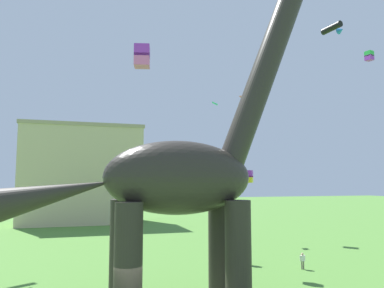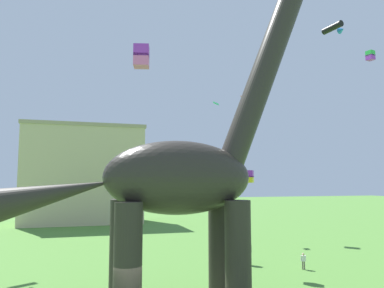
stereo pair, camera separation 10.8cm
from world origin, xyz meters
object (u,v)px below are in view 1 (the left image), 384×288
at_px(kite_high_right, 248,177).
at_px(kite_mid_center, 142,56).
at_px(dinosaur_sculpture, 177,178).
at_px(person_watching_child, 303,259).
at_px(kite_high_left, 215,104).
at_px(kite_near_high, 246,97).
at_px(person_photographer, 247,250).
at_px(kite_mid_right, 334,28).
at_px(kite_drifting, 369,56).

xyz_separation_m(kite_high_right, kite_mid_center, (-8.87, -9.21, 4.53)).
xyz_separation_m(dinosaur_sculpture, person_watching_child, (10.27, 5.84, -5.40)).
relative_size(kite_high_left, kite_mid_center, 1.30).
bearing_deg(kite_near_high, kite_mid_center, -122.89).
distance_m(kite_near_high, kite_mid_center, 30.45).
xyz_separation_m(kite_high_left, kite_high_right, (-3.53, -15.92, -8.60)).
xyz_separation_m(person_watching_child, person_photographer, (-2.99, 2.37, 0.33)).
bearing_deg(kite_near_high, person_watching_child, -103.09).
height_order(kite_high_left, kite_mid_center, kite_high_left).
distance_m(dinosaur_sculpture, kite_mid_right, 16.02).
xyz_separation_m(person_photographer, kite_mid_center, (-9.38, -10.69, 9.78)).
height_order(dinosaur_sculpture, kite_near_high, dinosaur_sculpture).
height_order(dinosaur_sculpture, person_watching_child, dinosaur_sculpture).
distance_m(dinosaur_sculpture, kite_near_high, 28.54).
bearing_deg(dinosaur_sculpture, kite_high_left, 90.50).
bearing_deg(person_photographer, kite_high_left, -24.17).
height_order(dinosaur_sculpture, kite_high_left, dinosaur_sculpture).
xyz_separation_m(kite_drifting, kite_near_high, (-1.29, 18.14, 0.94)).
bearing_deg(dinosaur_sculpture, kite_mid_right, 42.41).
xyz_separation_m(person_watching_child, kite_mid_right, (1.56, -2.12, 15.54)).
distance_m(kite_high_right, kite_near_high, 20.11).
height_order(kite_mid_right, kite_near_high, kite_mid_right).
distance_m(person_photographer, kite_high_left, 20.23).
bearing_deg(kite_high_right, dinosaur_sculpture, -135.14).
xyz_separation_m(kite_mid_right, kite_high_left, (-1.54, 18.93, -1.36)).
relative_size(kite_mid_right, kite_high_left, 1.43).
bearing_deg(kite_mid_center, kite_mid_right, 23.97).
bearing_deg(kite_high_right, person_watching_child, -14.22).
xyz_separation_m(person_photographer, kite_high_left, (3.02, 14.43, 13.85)).
xyz_separation_m(dinosaur_sculpture, kite_mid_right, (11.83, 3.72, 10.14)).
bearing_deg(dinosaur_sculpture, kite_high_right, 69.81).
height_order(kite_high_left, kite_drifting, kite_drifting).
distance_m(kite_mid_right, kite_near_high, 19.15).
relative_size(dinosaur_sculpture, person_watching_child, 15.40).
height_order(person_watching_child, kite_near_high, kite_near_high).
relative_size(person_watching_child, kite_high_left, 0.99).
distance_m(dinosaur_sculpture, kite_high_left, 26.38).
bearing_deg(kite_mid_right, kite_high_right, 149.30).
bearing_deg(kite_high_left, kite_near_high, 1.14).
xyz_separation_m(kite_drifting, kite_high_right, (-8.73, 2.15, -8.71)).
height_order(person_watching_child, kite_high_left, kite_high_left).
height_order(kite_mid_right, kite_mid_center, kite_mid_right).
bearing_deg(kite_near_high, kite_drifting, -85.92).
relative_size(kite_near_high, kite_mid_center, 1.93).
relative_size(person_photographer, kite_drifting, 2.41).
xyz_separation_m(kite_near_high, kite_mid_center, (-16.30, -25.20, -5.12)).
height_order(kite_mid_right, kite_drifting, kite_mid_right).
bearing_deg(kite_drifting, kite_mid_center, -158.14).
xyz_separation_m(kite_high_left, kite_near_high, (3.90, 0.08, 1.05)).
distance_m(dinosaur_sculpture, kite_drifting, 18.44).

